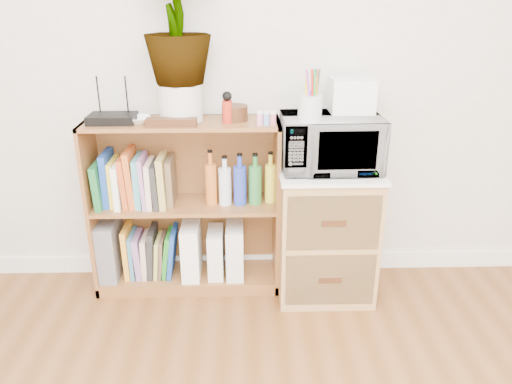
{
  "coord_description": "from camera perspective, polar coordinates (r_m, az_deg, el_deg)",
  "views": [
    {
      "loc": [
        -0.04,
        -0.38,
        1.56
      ],
      "look_at": [
        0.02,
        1.95,
        0.62
      ],
      "focal_mm": 35.0,
      "sensor_mm": 36.0,
      "label": 1
    }
  ],
  "objects": [
    {
      "name": "skirting_board",
      "position": [
        3.02,
        -0.63,
        -7.98
      ],
      "size": [
        4.0,
        0.02,
        0.1
      ],
      "primitive_type": "cube",
      "color": "white",
      "rests_on": "ground"
    },
    {
      "name": "bookshelf",
      "position": [
        2.72,
        -7.99,
        -1.72
      ],
      "size": [
        1.0,
        0.3,
        0.95
      ],
      "primitive_type": "cube",
      "color": "brown",
      "rests_on": "ground"
    },
    {
      "name": "wicker_unit",
      "position": [
        2.73,
        7.89,
        -4.59
      ],
      "size": [
        0.5,
        0.45,
        0.7
      ],
      "primitive_type": "cube",
      "color": "#9E7542",
      "rests_on": "ground"
    },
    {
      "name": "microwave",
      "position": [
        2.53,
        8.51,
        5.59
      ],
      "size": [
        0.5,
        0.35,
        0.27
      ],
      "primitive_type": "imported",
      "rotation": [
        0.0,
        0.0,
        0.03
      ],
      "color": "white",
      "rests_on": "wicker_unit"
    },
    {
      "name": "pen_cup",
      "position": [
        2.38,
        6.18,
        9.52
      ],
      "size": [
        0.11,
        0.11,
        0.12
      ],
      "primitive_type": "cylinder",
      "color": "silver",
      "rests_on": "microwave"
    },
    {
      "name": "small_appliance",
      "position": [
        2.59,
        10.87,
        10.82
      ],
      "size": [
        0.22,
        0.18,
        0.17
      ],
      "primitive_type": "cube",
      "color": "white",
      "rests_on": "microwave"
    },
    {
      "name": "router",
      "position": [
        2.61,
        -16.09,
        8.08
      ],
      "size": [
        0.23,
        0.16,
        0.04
      ],
      "primitive_type": "cube",
      "color": "black",
      "rests_on": "bookshelf"
    },
    {
      "name": "white_bowl",
      "position": [
        2.57,
        -13.41,
        8.03
      ],
      "size": [
        0.13,
        0.13,
        0.03
      ],
      "primitive_type": "imported",
      "color": "white",
      "rests_on": "bookshelf"
    },
    {
      "name": "plant_pot",
      "position": [
        2.57,
        -8.58,
        10.11
      ],
      "size": [
        0.22,
        0.22,
        0.18
      ],
      "primitive_type": "cylinder",
      "color": "silver",
      "rests_on": "bookshelf"
    },
    {
      "name": "potted_plant",
      "position": [
        2.52,
        -9.1,
        18.7
      ],
      "size": [
        0.33,
        0.33,
        0.59
      ],
      "primitive_type": "imported",
      "color": "#286528",
      "rests_on": "plant_pot"
    },
    {
      "name": "trinket_box",
      "position": [
        2.48,
        -9.64,
        7.87
      ],
      "size": [
        0.25,
        0.06,
        0.04
      ],
      "primitive_type": "cube",
      "color": "#3A1C10",
      "rests_on": "bookshelf"
    },
    {
      "name": "kokeshi_doll",
      "position": [
        2.5,
        -3.29,
        9.13
      ],
      "size": [
        0.05,
        0.05,
        0.11
      ],
      "primitive_type": "cylinder",
      "color": "red",
      "rests_on": "bookshelf"
    },
    {
      "name": "wooden_bowl",
      "position": [
        2.55,
        -2.44,
        9.01
      ],
      "size": [
        0.13,
        0.13,
        0.08
      ],
      "primitive_type": "cylinder",
      "color": "#34180E",
      "rests_on": "bookshelf"
    },
    {
      "name": "paint_jars",
      "position": [
        2.46,
        1.19,
        8.22
      ],
      "size": [
        0.1,
        0.04,
        0.05
      ],
      "primitive_type": "cube",
      "color": "pink",
      "rests_on": "bookshelf"
    },
    {
      "name": "file_box",
      "position": [
        2.91,
        -16.25,
        -6.12
      ],
      "size": [
        0.1,
        0.26,
        0.33
      ],
      "primitive_type": "cube",
      "color": "slate",
      "rests_on": "bookshelf"
    },
    {
      "name": "magazine_holder_left",
      "position": [
        2.82,
        -7.39,
        -6.48
      ],
      "size": [
        0.1,
        0.25,
        0.31
      ],
      "primitive_type": "cube",
      "color": "white",
      "rests_on": "bookshelf"
    },
    {
      "name": "magazine_holder_mid",
      "position": [
        2.82,
        -4.61,
        -6.85
      ],
      "size": [
        0.08,
        0.21,
        0.27
      ],
      "primitive_type": "cube",
      "color": "white",
      "rests_on": "bookshelf"
    },
    {
      "name": "magazine_holder_right",
      "position": [
        2.81,
        -2.43,
        -6.54
      ],
      "size": [
        0.09,
        0.24,
        0.3
      ],
      "primitive_type": "cube",
      "color": "silver",
      "rests_on": "bookshelf"
    },
    {
      "name": "cookbooks",
      "position": [
        2.71,
        -13.62,
        1.26
      ],
      "size": [
        0.41,
        0.2,
        0.3
      ],
      "color": "#1C6933",
      "rests_on": "bookshelf"
    },
    {
      "name": "liquor_bottles",
      "position": [
        2.65,
        -0.98,
        1.5
      ],
      "size": [
        0.45,
        0.07,
        0.29
      ],
      "color": "#C56525",
      "rests_on": "bookshelf"
    },
    {
      "name": "lower_books",
      "position": [
        2.88,
        -12.01,
        -6.8
      ],
      "size": [
        0.29,
        0.19,
        0.29
      ],
      "color": "gold",
      "rests_on": "bookshelf"
    }
  ]
}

